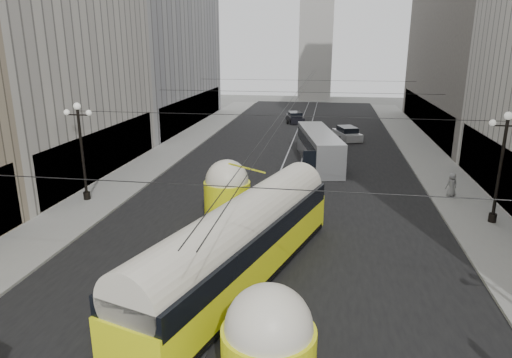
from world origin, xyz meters
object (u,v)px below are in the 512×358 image
(streetcar, at_px, (241,242))
(pedestrian_crossing_b, at_px, (236,324))
(pedestrian_sidewalk_right, at_px, (452,185))
(city_bus, at_px, (319,146))

(streetcar, height_order, pedestrian_crossing_b, streetcar)
(pedestrian_crossing_b, xyz_separation_m, pedestrian_sidewalk_right, (11.18, 17.62, 0.21))
(pedestrian_crossing_b, distance_m, pedestrian_sidewalk_right, 20.87)
(streetcar, relative_size, city_bus, 1.44)
(city_bus, bearing_deg, streetcar, -97.37)
(streetcar, bearing_deg, pedestrian_sidewalk_right, 48.15)
(pedestrian_crossing_b, bearing_deg, streetcar, -154.18)
(pedestrian_crossing_b, bearing_deg, city_bus, -167.63)
(streetcar, relative_size, pedestrian_sidewalk_right, 10.12)
(streetcar, distance_m, pedestrian_crossing_b, 4.56)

